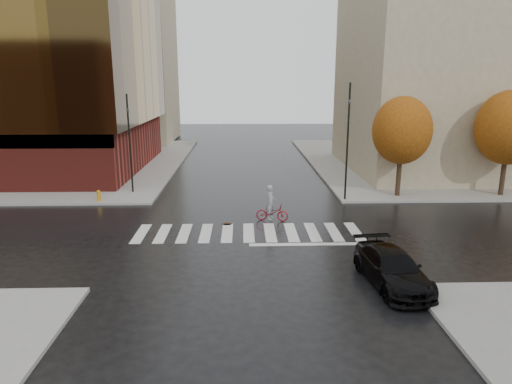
% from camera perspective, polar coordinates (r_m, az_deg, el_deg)
% --- Properties ---
extents(ground, '(120.00, 120.00, 0.00)m').
position_cam_1_polar(ground, '(23.04, -0.90, -5.51)').
color(ground, black).
rests_on(ground, ground).
extents(sidewalk_nw, '(30.00, 30.00, 0.15)m').
position_cam_1_polar(sidewalk_nw, '(48.09, -27.25, 3.26)').
color(sidewalk_nw, gray).
rests_on(sidewalk_nw, ground).
extents(sidewalk_ne, '(30.00, 30.00, 0.15)m').
position_cam_1_polar(sidewalk_ne, '(48.34, 24.49, 3.60)').
color(sidewalk_ne, gray).
rests_on(sidewalk_ne, ground).
extents(crosswalk, '(12.00, 3.00, 0.01)m').
position_cam_1_polar(crosswalk, '(23.51, -0.92, -5.09)').
color(crosswalk, silver).
rests_on(crosswalk, ground).
extents(building_ne_tan, '(16.00, 16.00, 18.00)m').
position_cam_1_polar(building_ne_tan, '(42.45, 23.14, 14.83)').
color(building_ne_tan, gray).
rests_on(building_ne_tan, sidewalk_ne).
extents(building_nw_far, '(14.00, 12.00, 20.00)m').
position_cam_1_polar(building_nw_far, '(60.85, -17.33, 15.62)').
color(building_nw_far, gray).
rests_on(building_nw_far, sidewalk_nw).
extents(tree_ne_a, '(3.80, 3.80, 6.50)m').
position_cam_1_polar(tree_ne_a, '(31.06, 17.79, 7.32)').
color(tree_ne_a, '#2E2114').
rests_on(tree_ne_a, sidewalk_ne).
extents(tree_ne_b, '(4.20, 4.20, 6.89)m').
position_cam_1_polar(tree_ne_b, '(34.01, 29.09, 7.04)').
color(tree_ne_b, '#2E2114').
rests_on(tree_ne_b, sidewalk_ne).
extents(sedan, '(2.36, 4.75, 1.33)m').
position_cam_1_polar(sedan, '(18.34, 16.65, -9.11)').
color(sedan, black).
rests_on(sedan, ground).
extents(cyclist, '(1.89, 1.02, 2.04)m').
position_cam_1_polar(cyclist, '(25.26, 1.96, -2.10)').
color(cyclist, maroon).
rests_on(cyclist, ground).
extents(traffic_light_nw, '(0.17, 0.14, 6.60)m').
position_cam_1_polar(traffic_light_nw, '(31.88, -15.55, 6.51)').
color(traffic_light_nw, black).
rests_on(traffic_light_nw, sidewalk_nw).
extents(traffic_light_ne, '(0.17, 0.20, 7.33)m').
position_cam_1_polar(traffic_light_ne, '(29.24, 11.41, 7.08)').
color(traffic_light_ne, black).
rests_on(traffic_light_ne, sidewalk_ne).
extents(fire_hydrant, '(0.26, 0.26, 0.72)m').
position_cam_1_polar(fire_hydrant, '(30.51, -19.06, -0.36)').
color(fire_hydrant, '#C67F0B').
rests_on(fire_hydrant, sidewalk_nw).
extents(manhole, '(0.71, 0.71, 0.01)m').
position_cam_1_polar(manhole, '(24.95, -3.64, -3.99)').
color(manhole, '#4E2F1C').
rests_on(manhole, ground).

